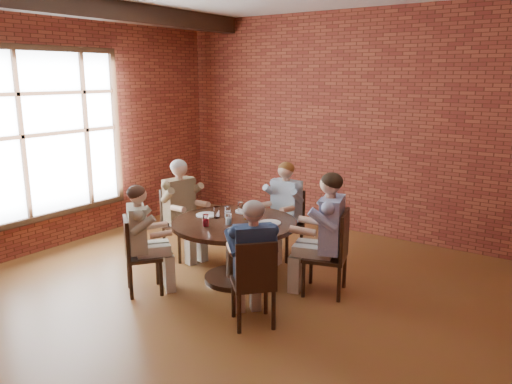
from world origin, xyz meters
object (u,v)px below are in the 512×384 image
Objects in this scene: chair_a at (334,250)px; chair_d at (137,252)px; diner_b at (284,211)px; diner_c at (182,209)px; chair_b at (287,220)px; chair_e at (254,280)px; dining_table at (235,239)px; diner_d at (143,240)px; chair_c at (179,219)px; diner_a at (326,234)px; diner_e at (253,263)px; smartphone at (234,235)px.

chair_d is at bearing -72.20° from chair_a.
diner_c is at bearing -142.39° from diner_b.
chair_b reaches higher than chair_e.
dining_table is 1.64× the size of chair_e.
diner_d is at bearing -145.68° from diner_c.
diner_c is at bearing -34.48° from chair_d.
chair_c is at bearing -74.79° from chair_e.
diner_a is at bearing -75.32° from diner_c.
diner_a is 1.09× the size of diner_e.
diner_e is (-0.33, -1.09, 0.12)m from chair_a.
dining_table is 1.08m from diner_d.
diner_b is 1.04× the size of diner_d.
chair_b reaches higher than dining_table.
chair_c is 0.74× the size of diner_e.
chair_d is 0.16m from diner_d.
chair_e is at bearing -63.52° from diner_b.
dining_table is at bearing -90.00° from chair_d.
chair_b is (-1.09, 0.77, -0.02)m from chair_a.
chair_a is at bearing -75.26° from chair_c.
dining_table is at bearing -90.00° from chair_a.
diner_c is 2.13m from diner_e.
smartphone is (0.28, -1.55, 0.25)m from chair_b.
diner_a is at bearing -149.85° from diner_e.
diner_d is 1.46m from diner_e.
diner_d is at bearing -142.36° from chair_c.
diner_e is at bearing -90.00° from chair_e.
diner_c is 1.19m from diner_d.
dining_table is at bearing 136.28° from smartphone.
chair_b is at bearing -142.15° from chair_a.
diner_d is at bearing -106.84° from chair_b.
chair_b is 0.72× the size of diner_e.
dining_table is at bearing -90.00° from diner_c.
dining_table is 1.11m from diner_a.
chair_c is 2.29m from chair_e.
chair_c is 0.18m from diner_c.
diner_a is at bearing -33.12° from diner_b.
chair_b is 0.71× the size of diner_b.
chair_c is at bearing 164.31° from smartphone.
diner_b is 1.44m from chair_c.
diner_b is at bearing -113.07° from chair_e.
smartphone is at bearing -117.69° from chair_d.
dining_table is at bearing -90.00° from chair_c.
chair_c is (-1.17, 0.26, -0.02)m from dining_table.
chair_c is 1.04× the size of chair_e.
diner_a is 1.07× the size of diner_b.
diner_b is 2.02m from diner_d.
chair_e is 0.16m from diner_e.
dining_table is 1.13× the size of diner_b.
diner_b is at bearing 87.44° from dining_table.
diner_a reaches higher than chair_c.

